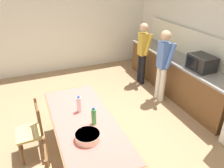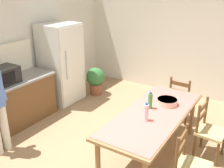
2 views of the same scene
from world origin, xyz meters
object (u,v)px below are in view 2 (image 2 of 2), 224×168
Objects in this scene: dining_table at (153,117)px; potted_plant at (96,79)px; bottle_near_centre at (146,112)px; chair_head_end at (181,100)px; serving_bowl at (167,101)px; chair_side_near_left at (190,166)px; bottle_off_centre at (150,101)px; microwave at (3,76)px; chair_side_near_right at (209,131)px; refrigerator at (61,64)px.

potted_plant is (1.52, 2.15, -0.30)m from dining_table.
bottle_near_centre reaches higher than chair_head_end.
chair_side_near_left reaches higher than serving_bowl.
dining_table is 3.20× the size of potted_plant.
bottle_off_centre is (0.11, 0.11, 0.20)m from dining_table.
potted_plant is (1.42, 2.04, -0.51)m from bottle_off_centre.
bottle_near_centre is (0.34, -2.60, -0.14)m from microwave.
chair_head_end is at bearing -52.87° from microwave.
chair_side_near_left is 1.98m from chair_head_end.
chair_side_near_right is (0.48, -0.72, -0.25)m from dining_table.
chair_side_near_right is at bearing -65.56° from bottle_off_centre.
chair_head_end is at bearing 43.51° from chair_side_near_right.
serving_bowl is 1.06m from chair_head_end.
chair_side_near_right is (0.11, -0.66, -0.38)m from serving_bowl.
bottle_near_centre is 0.65m from serving_bowl.
chair_head_end is (1.25, -0.10, -0.45)m from bottle_off_centre.
bottle_near_centre is 2.85m from potted_plant.
microwave is 2.85m from serving_bowl.
dining_table is 1.38m from chair_head_end.
bottle_near_centre reaches higher than chair_side_near_right.
microwave reaches higher than chair_side_near_left.
chair_side_near_right is 1.00× the size of chair_head_end.
refrigerator is 2.63× the size of potted_plant.
dining_table is 7.91× the size of bottle_off_centre.
dining_table is at bearing -125.31° from potted_plant.
microwave is at bearing 179.26° from refrigerator.
potted_plant is (1.79, 2.15, -0.51)m from bottle_near_centre.
serving_bowl is at bearing -100.19° from refrigerator.
serving_bowl is (0.37, -0.06, 0.13)m from dining_table.
dining_table is 0.40m from serving_bowl.
potted_plant is at bearing 62.56° from serving_bowl.
bottle_near_centre is (-1.12, -2.58, 0.02)m from refrigerator.
dining_table is at bearing -108.22° from refrigerator.
bottle_off_centre is 0.30× the size of chair_side_near_left.
chair_side_near_right is 0.96m from chair_side_near_left.
bottle_near_centre is at bearing -163.78° from bottle_off_centre.
microwave is at bearing 97.39° from bottle_near_centre.
microwave is at bearing 110.16° from serving_bowl.
bottle_off_centre reaches higher than potted_plant.
refrigerator reaches higher than chair_side_near_left.
chair_side_near_right is at bearing -80.48° from serving_bowl.
refrigerator is at bearing 147.57° from potted_plant.
potted_plant is at bearing 54.69° from dining_table.
microwave is at bearing 41.56° from chair_head_end.
chair_side_near_right reaches higher than potted_plant.
bottle_near_centre is 0.40× the size of potted_plant.
chair_side_near_right is at bearing -96.30° from refrigerator.
microwave is 1.85× the size of bottle_near_centre.
potted_plant is at bearing 73.86° from chair_side_near_right.
chair_head_end is (0.51, -2.57, -0.43)m from refrigerator.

